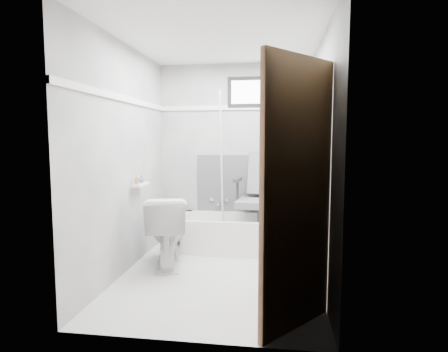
% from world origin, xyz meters
% --- Properties ---
extents(floor, '(2.60, 2.60, 0.00)m').
position_xyz_m(floor, '(0.00, 0.00, 0.00)').
color(floor, white).
rests_on(floor, ground).
extents(ceiling, '(2.60, 2.60, 0.00)m').
position_xyz_m(ceiling, '(0.00, 0.00, 2.40)').
color(ceiling, silver).
rests_on(ceiling, floor).
extents(wall_back, '(2.00, 0.02, 2.40)m').
position_xyz_m(wall_back, '(0.00, 1.30, 1.20)').
color(wall_back, gray).
rests_on(wall_back, floor).
extents(wall_front, '(2.00, 0.02, 2.40)m').
position_xyz_m(wall_front, '(0.00, -1.30, 1.20)').
color(wall_front, gray).
rests_on(wall_front, floor).
extents(wall_left, '(0.02, 2.60, 2.40)m').
position_xyz_m(wall_left, '(-1.00, 0.00, 1.20)').
color(wall_left, gray).
rests_on(wall_left, floor).
extents(wall_right, '(0.02, 2.60, 2.40)m').
position_xyz_m(wall_right, '(1.00, 0.00, 1.20)').
color(wall_right, gray).
rests_on(wall_right, floor).
extents(bathtub, '(1.50, 0.70, 0.42)m').
position_xyz_m(bathtub, '(0.10, 0.93, 0.21)').
color(bathtub, white).
rests_on(bathtub, floor).
extents(office_chair, '(0.72, 0.72, 1.14)m').
position_xyz_m(office_chair, '(0.37, 0.95, 0.69)').
color(office_chair, slate).
rests_on(office_chair, bathtub).
extents(toilet, '(0.62, 0.87, 0.78)m').
position_xyz_m(toilet, '(-0.62, 0.22, 0.39)').
color(toilet, white).
rests_on(toilet, floor).
extents(door, '(0.78, 0.78, 2.00)m').
position_xyz_m(door, '(0.98, -1.28, 1.00)').
color(door, brown).
rests_on(door, floor).
extents(window, '(0.66, 0.04, 0.40)m').
position_xyz_m(window, '(0.25, 1.29, 2.02)').
color(window, black).
rests_on(window, wall_back).
extents(backerboard, '(1.50, 0.02, 0.78)m').
position_xyz_m(backerboard, '(0.25, 1.29, 0.80)').
color(backerboard, '#4C4C4F').
rests_on(backerboard, wall_back).
extents(trim_back, '(2.00, 0.02, 0.06)m').
position_xyz_m(trim_back, '(0.00, 1.29, 1.82)').
color(trim_back, white).
rests_on(trim_back, wall_back).
extents(trim_left, '(0.02, 2.60, 0.06)m').
position_xyz_m(trim_left, '(-0.99, 0.00, 1.82)').
color(trim_left, white).
rests_on(trim_left, wall_left).
extents(pole, '(0.02, 0.31, 1.93)m').
position_xyz_m(pole, '(-0.13, 1.06, 1.05)').
color(pole, silver).
rests_on(pole, bathtub).
extents(shelf, '(0.10, 0.32, 0.02)m').
position_xyz_m(shelf, '(-0.93, 0.25, 0.90)').
color(shelf, white).
rests_on(shelf, wall_left).
extents(soap_bottle_a, '(0.05, 0.05, 0.10)m').
position_xyz_m(soap_bottle_a, '(-0.94, 0.17, 0.97)').
color(soap_bottle_a, '#A67D53').
rests_on(soap_bottle_a, shelf).
extents(soap_bottle_b, '(0.08, 0.08, 0.08)m').
position_xyz_m(soap_bottle_b, '(-0.94, 0.31, 0.96)').
color(soap_bottle_b, '#476783').
rests_on(soap_bottle_b, shelf).
extents(faucet, '(0.26, 0.10, 0.16)m').
position_xyz_m(faucet, '(-0.20, 1.27, 0.55)').
color(faucet, silver).
rests_on(faucet, wall_back).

